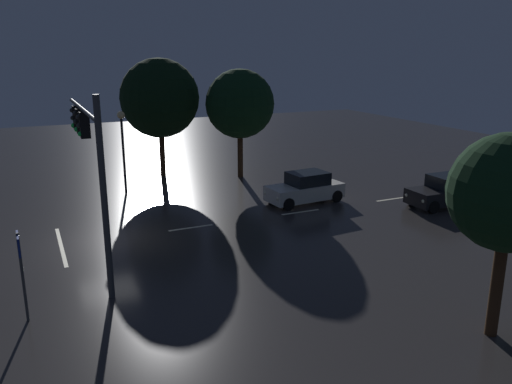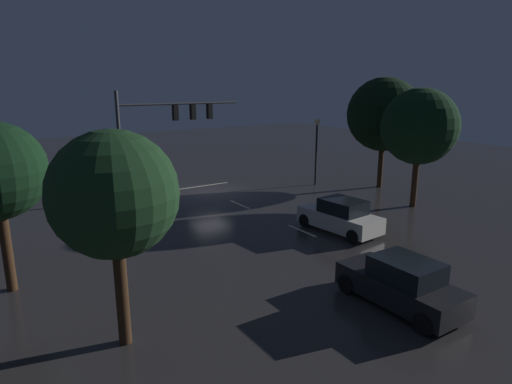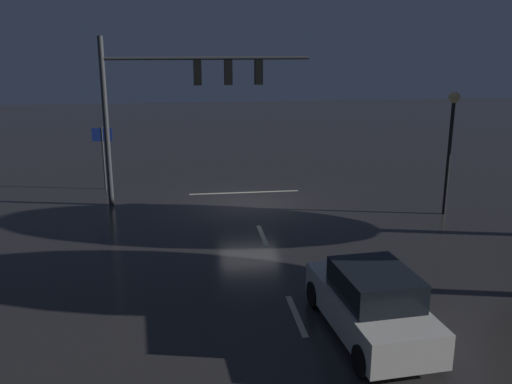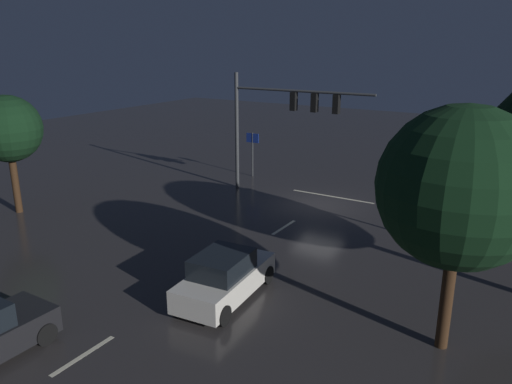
{
  "view_description": "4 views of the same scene",
  "coord_description": "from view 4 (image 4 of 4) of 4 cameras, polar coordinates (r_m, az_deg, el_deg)",
  "views": [
    {
      "loc": [
        22.68,
        -2.88,
        8.22
      ],
      "look_at": [
        0.96,
        6.99,
        1.68
      ],
      "focal_mm": 36.42,
      "sensor_mm": 36.0,
      "label": 1
    },
    {
      "loc": [
        13.73,
        26.32,
        7.28
      ],
      "look_at": [
        0.87,
        7.1,
        1.56
      ],
      "focal_mm": 30.76,
      "sensor_mm": 36.0,
      "label": 2
    },
    {
      "loc": [
        2.71,
        22.6,
        6.77
      ],
      "look_at": [
        0.54,
        6.29,
        2.26
      ],
      "focal_mm": 39.26,
      "sensor_mm": 36.0,
      "label": 3
    },
    {
      "loc": [
        -10.59,
        23.85,
        8.57
      ],
      "look_at": [
        0.76,
        5.33,
        2.0
      ],
      "focal_mm": 34.94,
      "sensor_mm": 36.0,
      "label": 4
    }
  ],
  "objects": [
    {
      "name": "tree_left_near",
      "position": [
        14.3,
        22.34,
        0.41
      ],
      "size": [
        4.47,
        4.47,
        7.09
      ],
      "color": "#382314",
      "rests_on": "ground_plane"
    },
    {
      "name": "traffic_signal_assembly",
      "position": [
        28.17,
        3.0,
        9.15
      ],
      "size": [
        8.47,
        0.47,
        6.89
      ],
      "color": "#383A3D",
      "rests_on": "ground_plane"
    },
    {
      "name": "car_approaching",
      "position": [
        17.45,
        -3.59,
        -9.68
      ],
      "size": [
        2.21,
        4.48,
        1.7
      ],
      "color": "silver",
      "rests_on": "ground_plane"
    },
    {
      "name": "route_sign",
      "position": [
        32.68,
        -0.4,
        5.4
      ],
      "size": [
        0.9,
        0.09,
        2.92
      ],
      "color": "#383A3D",
      "rests_on": "ground_plane"
    },
    {
      "name": "stop_bar",
      "position": [
        29.1,
        8.71,
        -0.5
      ],
      "size": [
        5.0,
        0.16,
        0.01
      ],
      "primitive_type": "cube",
      "color": "beige",
      "rests_on": "ground_plane"
    },
    {
      "name": "lane_dash_near",
      "position": [
        15.73,
        -19.16,
        -17.25
      ],
      "size": [
        0.16,
        2.2,
        0.01
      ],
      "primitive_type": "cube",
      "rotation": [
        0.0,
        0.0,
        1.57
      ],
      "color": "beige",
      "rests_on": "ground_plane"
    },
    {
      "name": "street_lamp_left_kerb",
      "position": [
        22.28,
        22.83,
        2.1
      ],
      "size": [
        0.44,
        0.44,
        4.85
      ],
      "color": "black",
      "rests_on": "ground_plane"
    },
    {
      "name": "lane_dash_mid",
      "position": [
        19.43,
        -5.36,
        -9.43
      ],
      "size": [
        0.16,
        2.2,
        0.01
      ],
      "primitive_type": "cube",
      "rotation": [
        0.0,
        0.0,
        1.57
      ],
      "color": "beige",
      "rests_on": "ground_plane"
    },
    {
      "name": "ground_plane",
      "position": [
        27.47,
        7.19,
        -1.5
      ],
      "size": [
        80.0,
        80.0,
        0.0
      ],
      "primitive_type": "plane",
      "color": "#2D2B2B"
    },
    {
      "name": "tree_right_near",
      "position": [
        28.03,
        -26.56,
        6.44
      ],
      "size": [
        3.37,
        3.37,
        6.09
      ],
      "color": "#382314",
      "rests_on": "ground_plane"
    },
    {
      "name": "lane_dash_far",
      "position": [
        24.08,
        3.21,
        -4.05
      ],
      "size": [
        0.16,
        2.2,
        0.01
      ],
      "primitive_type": "cube",
      "rotation": [
        0.0,
        0.0,
        1.57
      ],
      "color": "beige",
      "rests_on": "ground_plane"
    }
  ]
}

